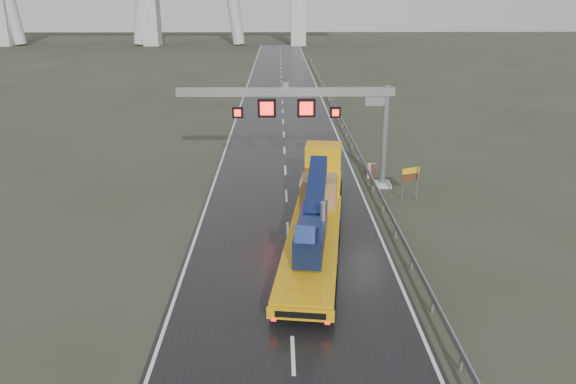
{
  "coord_description": "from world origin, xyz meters",
  "views": [
    {
      "loc": [
        -0.5,
        -20.09,
        12.95
      ],
      "look_at": [
        -0.02,
        7.74,
        3.2
      ],
      "focal_mm": 35.0,
      "sensor_mm": 36.0,
      "label": 1
    }
  ],
  "objects_px": {
    "exit_sign_pair": "(410,177)",
    "sign_gantry": "(317,109)",
    "striped_barrier": "(372,171)",
    "heavy_haul_truck": "(317,204)"
  },
  "relations": [
    {
      "from": "sign_gantry",
      "to": "exit_sign_pair",
      "type": "bearing_deg",
      "value": -25.61
    },
    {
      "from": "sign_gantry",
      "to": "exit_sign_pair",
      "type": "height_order",
      "value": "sign_gantry"
    },
    {
      "from": "exit_sign_pair",
      "to": "sign_gantry",
      "type": "bearing_deg",
      "value": 131.45
    },
    {
      "from": "sign_gantry",
      "to": "striped_barrier",
      "type": "height_order",
      "value": "sign_gantry"
    },
    {
      "from": "heavy_haul_truck",
      "to": "striped_barrier",
      "type": "xyz_separation_m",
      "value": [
        4.78,
        9.9,
        -1.09
      ]
    },
    {
      "from": "heavy_haul_truck",
      "to": "exit_sign_pair",
      "type": "distance_m",
      "value": 8.19
    },
    {
      "from": "sign_gantry",
      "to": "striped_barrier",
      "type": "relative_size",
      "value": 13.28
    },
    {
      "from": "sign_gantry",
      "to": "striped_barrier",
      "type": "distance_m",
      "value": 6.98
    },
    {
      "from": "sign_gantry",
      "to": "heavy_haul_truck",
      "type": "bearing_deg",
      "value": -92.94
    },
    {
      "from": "striped_barrier",
      "to": "sign_gantry",
      "type": "bearing_deg",
      "value": -144.1
    }
  ]
}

